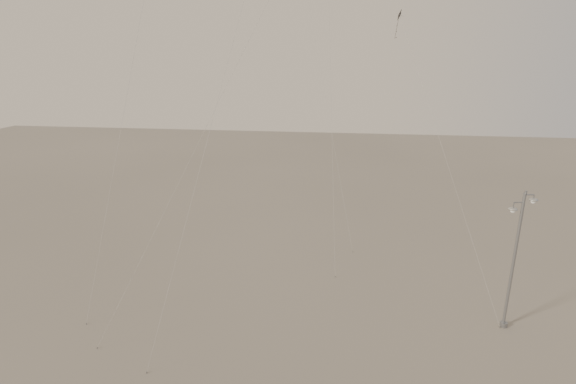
# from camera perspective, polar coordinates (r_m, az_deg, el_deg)

# --- Properties ---
(ground) EXTENTS (160.00, 160.00, 0.00)m
(ground) POSITION_cam_1_polar(r_m,az_deg,el_deg) (25.16, 3.00, -22.90)
(ground) COLOR gray
(ground) RESTS_ON ground
(street_lamp) EXTENTS (1.60, 0.71, 8.82)m
(street_lamp) POSITION_cam_1_polar(r_m,az_deg,el_deg) (29.96, 26.81, -7.41)
(street_lamp) COLOR #93959B
(street_lamp) RESTS_ON ground
(kite_3) EXTENTS (11.23, 3.80, 21.41)m
(kite_3) POSITION_cam_1_polar(r_m,az_deg,el_deg) (23.71, -7.24, 14.21)
(kite_3) COLOR #983216
(kite_3) RESTS_ON ground
(kite_4) EXTENTS (6.74, 10.35, 19.38)m
(kite_4) POSITION_cam_1_polar(r_m,az_deg,el_deg) (33.84, 16.24, 13.98)
(kite_4) COLOR #36302D
(kite_4) RESTS_ON ground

